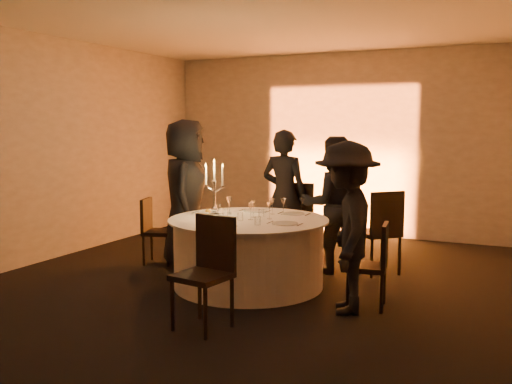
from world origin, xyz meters
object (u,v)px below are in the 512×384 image
at_px(chair_back_left, 300,215).
at_px(chair_right, 374,261).
at_px(guest_right, 346,227).
at_px(coffee_cup, 206,215).
at_px(chair_left, 154,227).
at_px(guest_back_left, 284,196).
at_px(chair_back_right, 382,227).
at_px(chair_front, 208,265).
at_px(guest_left, 186,193).
at_px(candelabra, 214,196).
at_px(banquet_table, 249,252).
at_px(guest_back_right, 332,205).

height_order(chair_back_left, chair_right, chair_back_left).
distance_m(guest_right, coffee_cup, 1.72).
distance_m(chair_left, guest_back_left, 1.78).
height_order(chair_left, chair_back_right, chair_back_right).
height_order(guest_back_left, guest_right, guest_back_left).
distance_m(chair_left, chair_front, 2.56).
xyz_separation_m(guest_left, candelabra, (0.69, -0.47, 0.06)).
bearing_deg(candelabra, banquet_table, -4.73).
height_order(banquet_table, chair_back_left, chair_back_left).
relative_size(guest_right, candelabra, 2.52).
xyz_separation_m(chair_back_right, chair_front, (-1.01, -2.46, -0.02)).
height_order(chair_right, guest_back_right, guest_back_right).
relative_size(chair_front, guest_back_right, 0.60).
distance_m(chair_left, chair_back_right, 2.93).
bearing_deg(banquet_table, guest_right, -18.12).
bearing_deg(chair_back_left, banquet_table, 87.28).
distance_m(banquet_table, chair_back_right, 1.69).
relative_size(banquet_table, coffee_cup, 16.36).
bearing_deg(guest_left, guest_back_left, -76.43).
xyz_separation_m(chair_left, chair_right, (3.07, -0.63, -0.00)).
xyz_separation_m(chair_right, candelabra, (-1.93, 0.23, 0.52)).
distance_m(banquet_table, candelabra, 0.77).
bearing_deg(guest_back_right, candelabra, 7.13).
bearing_deg(chair_right, chair_back_right, -178.35).
distance_m(chair_back_right, chair_front, 2.65).
bearing_deg(chair_left, guest_back_right, -92.98).
distance_m(chair_right, coffee_cup, 1.96).
height_order(chair_back_left, guest_back_left, guest_back_left).
distance_m(chair_back_right, guest_back_left, 1.39).
height_order(chair_back_left, guest_right, guest_right).
distance_m(chair_back_left, chair_right, 2.25).
xyz_separation_m(chair_front, coffee_cup, (-0.70, 1.17, 0.23)).
relative_size(chair_right, candelabra, 1.30).
bearing_deg(chair_back_left, guest_right, 120.55).
xyz_separation_m(chair_left, guest_left, (0.45, 0.07, 0.46)).
xyz_separation_m(chair_left, chair_back_right, (2.85, 0.68, 0.11)).
xyz_separation_m(chair_back_right, guest_back_left, (-1.35, 0.19, 0.29)).
relative_size(chair_left, chair_front, 0.85).
distance_m(banquet_table, guest_back_right, 1.28).
xyz_separation_m(chair_left, candelabra, (1.14, -0.41, 0.52)).
relative_size(chair_right, guest_left, 0.45).
relative_size(chair_front, coffee_cup, 9.12).
height_order(guest_back_right, guest_right, guest_back_right).
height_order(banquet_table, coffee_cup, coffee_cup).
relative_size(banquet_table, guest_back_left, 1.03).
xyz_separation_m(chair_back_right, guest_right, (-0.00, -1.53, 0.25)).
bearing_deg(guest_back_left, chair_right, 140.77).
bearing_deg(banquet_table, guest_back_right, 56.44).
height_order(chair_right, guest_right, guest_right).
bearing_deg(guest_left, chair_front, -167.14).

